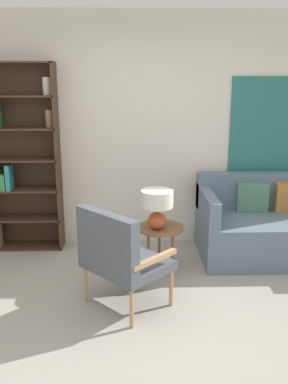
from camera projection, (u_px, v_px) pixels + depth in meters
ground_plane at (135, 335)px, 3.41m from camera, size 14.00×14.00×0.00m
wall_back at (136, 132)px, 5.00m from camera, size 6.40×0.08×2.70m
armchair at (118, 253)px, 3.66m from camera, size 0.88×0.88×0.92m
couch at (274, 227)px, 4.84m from camera, size 1.67×0.93×0.89m
side_table at (160, 232)px, 4.35m from camera, size 0.47×0.47×0.51m
table_lamp at (157, 204)px, 4.21m from camera, size 0.32×0.32×0.40m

